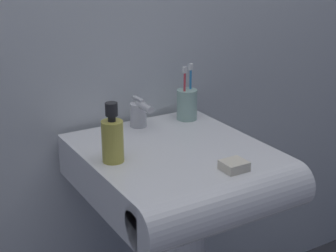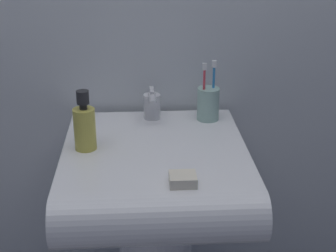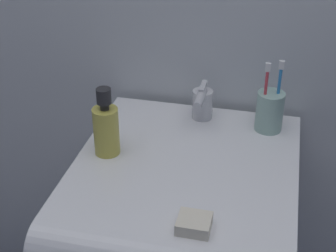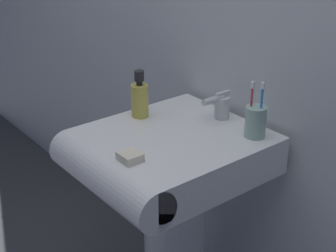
% 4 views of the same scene
% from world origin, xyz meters
% --- Properties ---
extents(sink_basin, '(0.48, 0.57, 0.12)m').
position_xyz_m(sink_basin, '(0.00, -0.05, 0.74)').
color(sink_basin, white).
rests_on(sink_basin, sink_pedestal).
extents(faucet, '(0.05, 0.11, 0.09)m').
position_xyz_m(faucet, '(-0.00, 0.19, 0.84)').
color(faucet, silver).
rests_on(faucet, sink_basin).
extents(toothbrush_cup, '(0.06, 0.06, 0.18)m').
position_xyz_m(toothbrush_cup, '(0.16, 0.18, 0.85)').
color(toothbrush_cup, '#99BFB2').
rests_on(toothbrush_cup, sink_basin).
extents(soap_bottle, '(0.06, 0.06, 0.16)m').
position_xyz_m(soap_bottle, '(-0.18, -0.01, 0.86)').
color(soap_bottle, gold).
rests_on(soap_bottle, sink_basin).
extents(bar_soap, '(0.06, 0.06, 0.02)m').
position_xyz_m(bar_soap, '(0.06, -0.21, 0.81)').
color(bar_soap, silver).
rests_on(bar_soap, sink_basin).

